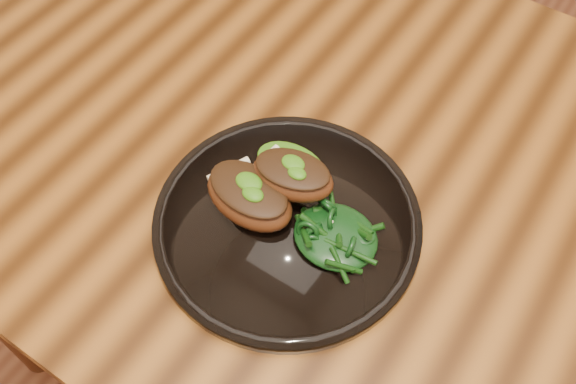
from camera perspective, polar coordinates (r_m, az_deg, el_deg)
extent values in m
cube|color=#321806|center=(0.79, 19.14, -4.76)|extent=(1.60, 0.80, 0.04)
cylinder|color=#37190C|center=(1.48, -6.76, 11.59)|extent=(0.06, 0.06, 0.71)
cylinder|color=black|center=(0.73, -0.07, -2.77)|extent=(0.30, 0.30, 0.02)
torus|color=black|center=(0.73, -0.07, -2.68)|extent=(0.30, 0.30, 0.02)
cylinder|color=black|center=(0.72, -0.07, -2.54)|extent=(0.20, 0.20, 0.00)
ellipsoid|color=#4A220E|center=(0.71, -3.46, -0.48)|extent=(0.12, 0.08, 0.04)
ellipsoid|color=black|center=(0.70, -3.53, 0.29)|extent=(0.11, 0.07, 0.01)
cylinder|color=beige|center=(0.75, -5.29, 1.96)|extent=(0.03, 0.05, 0.01)
ellipsoid|color=#1D4E08|center=(0.69, -3.56, 0.59)|extent=(0.03, 0.02, 0.01)
ellipsoid|color=#4A220E|center=(0.71, 0.41, 1.37)|extent=(0.10, 0.08, 0.04)
ellipsoid|color=black|center=(0.70, 0.42, 2.07)|extent=(0.09, 0.07, 0.01)
cylinder|color=beige|center=(0.73, -2.14, 2.90)|extent=(0.02, 0.05, 0.01)
ellipsoid|color=#1D4E08|center=(0.69, 0.42, 2.33)|extent=(0.03, 0.02, 0.01)
ellipsoid|color=#1D4E08|center=(0.76, 0.27, 2.52)|extent=(0.09, 0.06, 0.01)
ellipsoid|color=black|center=(0.70, 4.26, -3.96)|extent=(0.10, 0.08, 0.02)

